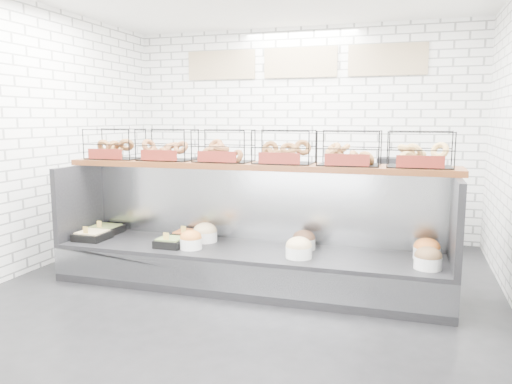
% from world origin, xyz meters
% --- Properties ---
extents(ground, '(5.50, 5.50, 0.00)m').
position_xyz_m(ground, '(0.00, 0.00, 0.00)').
color(ground, black).
rests_on(ground, ground).
extents(room_shell, '(5.02, 5.51, 3.01)m').
position_xyz_m(room_shell, '(0.00, 0.60, 2.06)').
color(room_shell, white).
rests_on(room_shell, ground).
extents(display_case, '(4.00, 0.90, 1.20)m').
position_xyz_m(display_case, '(0.00, 0.35, 0.33)').
color(display_case, black).
rests_on(display_case, ground).
extents(bagel_shelf, '(4.10, 0.50, 0.40)m').
position_xyz_m(bagel_shelf, '(0.00, 0.52, 1.38)').
color(bagel_shelf, '#502611').
rests_on(bagel_shelf, display_case).
extents(prep_counter, '(4.00, 0.60, 1.20)m').
position_xyz_m(prep_counter, '(-0.01, 2.43, 0.47)').
color(prep_counter, '#93969B').
rests_on(prep_counter, ground).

